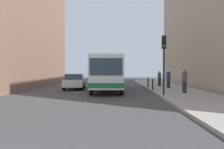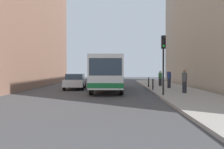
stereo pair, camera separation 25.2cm
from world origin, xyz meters
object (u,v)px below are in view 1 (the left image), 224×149
(pedestrian_far_sidewalk, at_px, (159,78))
(bollard_near, at_px, (153,84))
(pedestrian_mid_sidewalk, at_px, (168,79))
(car_beside_bus, at_px, (75,81))
(traffic_light, at_px, (164,54))
(pedestrian_near_signal, at_px, (185,81))
(bus, at_px, (108,71))
(bollard_mid, at_px, (148,82))

(pedestrian_far_sidewalk, bearing_deg, bollard_near, -96.15)
(pedestrian_mid_sidewalk, bearing_deg, car_beside_bus, 5.48)
(traffic_light, distance_m, pedestrian_mid_sidewalk, 6.90)
(traffic_light, relative_size, pedestrian_near_signal, 2.32)
(bus, height_order, traffic_light, traffic_light)
(bus, distance_m, pedestrian_near_signal, 7.11)
(bus, xyz_separation_m, bollard_mid, (3.94, 2.02, -1.10))
(pedestrian_near_signal, height_order, pedestrian_far_sidewalk, pedestrian_near_signal)
(traffic_light, distance_m, bollard_near, 4.94)
(bollard_mid, distance_m, pedestrian_far_sidewalk, 2.37)
(traffic_light, height_order, pedestrian_far_sidewalk, traffic_light)
(bus, bearing_deg, car_beside_bus, -21.23)
(car_beside_bus, distance_m, bollard_near, 7.55)
(car_beside_bus, relative_size, bollard_mid, 4.74)
(bollard_mid, xyz_separation_m, pedestrian_near_signal, (1.95, -5.93, 0.41))
(traffic_light, relative_size, pedestrian_mid_sidewalk, 2.35)
(car_beside_bus, distance_m, pedestrian_far_sidewalk, 9.05)
(bollard_near, relative_size, pedestrian_far_sidewalk, 0.59)
(car_beside_bus, height_order, traffic_light, traffic_light)
(bus, height_order, pedestrian_far_sidewalk, bus)
(pedestrian_near_signal, bearing_deg, bollard_mid, -120.36)
(car_beside_bus, xyz_separation_m, pedestrian_near_signal, (9.15, -5.15, 0.25))
(bus, relative_size, bollard_near, 11.62)
(bollard_mid, bearing_deg, pedestrian_near_signal, -71.77)
(bollard_mid, bearing_deg, pedestrian_far_sidewalk, 51.32)
(pedestrian_far_sidewalk, bearing_deg, car_beside_bus, -152.67)
(bollard_near, distance_m, pedestrian_far_sidewalk, 5.11)
(bus, relative_size, bollard_mid, 11.62)
(pedestrian_far_sidewalk, bearing_deg, pedestrian_mid_sidewalk, -72.47)
(traffic_light, height_order, bollard_mid, traffic_light)
(pedestrian_mid_sidewalk, xyz_separation_m, pedestrian_far_sidewalk, (-0.35, 2.84, -0.07))
(pedestrian_mid_sidewalk, bearing_deg, bus, 16.81)
(pedestrian_mid_sidewalk, bearing_deg, bollard_near, 55.37)
(bus, xyz_separation_m, car_beside_bus, (-3.26, 1.23, -0.94))
(bollard_mid, relative_size, pedestrian_near_signal, 0.54)
(pedestrian_near_signal, bearing_deg, pedestrian_mid_sidewalk, -136.97)
(traffic_light, height_order, bollard_near, traffic_light)
(bollard_mid, distance_m, pedestrian_near_signal, 6.26)
(pedestrian_near_signal, distance_m, pedestrian_mid_sidewalk, 4.92)
(car_beside_bus, distance_m, traffic_light, 10.09)
(traffic_light, xyz_separation_m, bollard_mid, (-0.10, 7.39, -2.38))
(bollard_mid, xyz_separation_m, pedestrian_far_sidewalk, (1.47, 1.83, 0.33))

